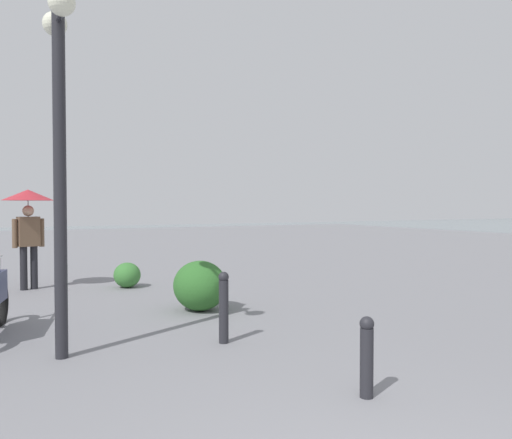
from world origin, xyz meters
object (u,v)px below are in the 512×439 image
lamppost (59,121)px  pedestrian (28,211)px  bollard_mid (224,306)px  bollard_near (367,355)px

lamppost → pedestrian: size_ratio=1.95×
lamppost → bollard_mid: 2.88m
bollard_near → bollard_mid: 2.25m
pedestrian → bollard_near: (-7.67, -2.35, -1.22)m
bollard_near → pedestrian: bearing=17.0°
pedestrian → bollard_mid: bearing=-160.6°
lamppost → bollard_near: lamppost is taller
pedestrian → bollard_mid: 5.90m
pedestrian → bollard_mid: size_ratio=2.28×
bollard_near → lamppost: bearing=42.6°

